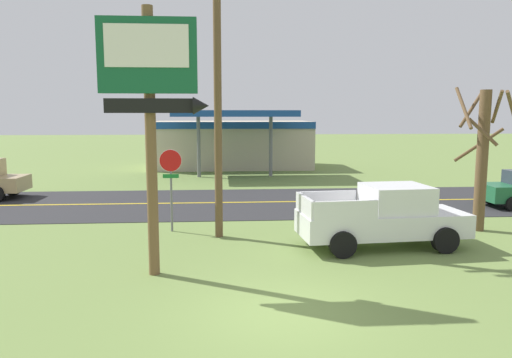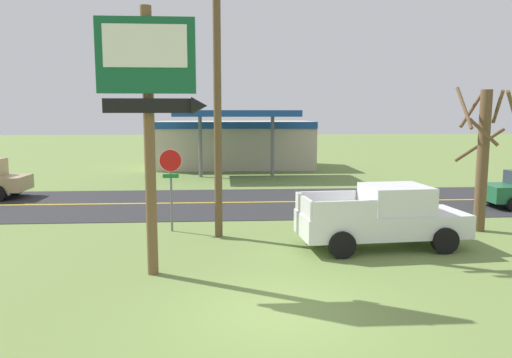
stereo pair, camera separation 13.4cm
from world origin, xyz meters
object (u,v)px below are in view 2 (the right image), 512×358
at_px(gas_station, 235,143).
at_px(pickup_white_parked_on_lawn, 384,217).
at_px(stop_sign, 171,175).
at_px(utility_pole, 217,84).
at_px(bare_tree, 483,155).
at_px(motel_sign, 150,94).

distance_m(gas_station, pickup_white_parked_on_lawn, 23.77).
height_order(stop_sign, utility_pole, utility_pole).
bearing_deg(gas_station, bare_tree, -68.85).
bearing_deg(motel_sign, stop_sign, 90.78).
xyz_separation_m(bare_tree, gas_station, (-8.32, 21.49, -0.80)).
height_order(utility_pole, pickup_white_parked_on_lawn, utility_pole).
bearing_deg(motel_sign, bare_tree, 20.95).
bearing_deg(gas_station, pickup_white_parked_on_lawn, -79.89).
xyz_separation_m(utility_pole, gas_station, (1.03, 21.72, -3.20)).
xyz_separation_m(utility_pole, pickup_white_parked_on_lawn, (5.20, -1.66, -4.18)).
distance_m(motel_sign, stop_sign, 5.52).
relative_size(motel_sign, gas_station, 0.57).
bearing_deg(pickup_white_parked_on_lawn, utility_pole, 162.30).
distance_m(motel_sign, utility_pole, 4.31).
bearing_deg(stop_sign, motel_sign, -89.22).
height_order(gas_station, pickup_white_parked_on_lawn, gas_station).
bearing_deg(motel_sign, gas_station, 84.11).
relative_size(utility_pole, gas_station, 0.81).
relative_size(utility_pole, bare_tree, 1.89).
distance_m(bare_tree, gas_station, 23.06).
bearing_deg(motel_sign, utility_pole, 67.75).
distance_m(stop_sign, bare_tree, 11.07).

